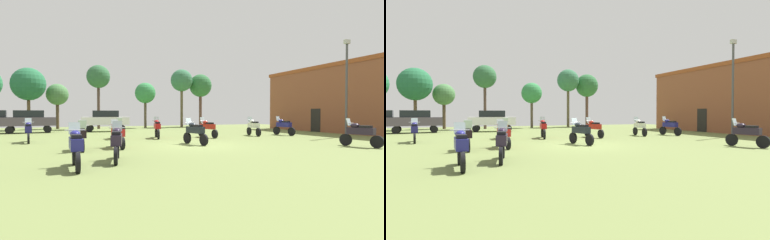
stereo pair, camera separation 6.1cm
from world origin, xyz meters
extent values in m
cube|color=olive|center=(0.00, 0.00, 0.01)|extent=(44.00, 52.00, 0.02)
cube|color=brown|center=(18.00, 5.31, 2.94)|extent=(6.00, 17.16, 5.88)
cube|color=brown|center=(18.00, 5.31, 6.05)|extent=(6.12, 17.50, 0.35)
cube|color=black|center=(15.03, 6.89, 1.10)|extent=(0.08, 1.20, 2.20)
cylinder|color=black|center=(-8.77, 5.96, 0.33)|extent=(0.20, 0.63, 0.62)
cylinder|color=black|center=(-8.57, 4.37, 0.33)|extent=(0.20, 0.63, 0.62)
cube|color=navy|center=(-8.67, 5.16, 0.82)|extent=(0.53, 1.40, 0.36)
ellipsoid|color=navy|center=(-8.71, 5.47, 1.10)|extent=(0.38, 0.52, 0.24)
cube|color=black|center=(-8.64, 4.93, 1.06)|extent=(0.37, 0.59, 0.12)
cube|color=silver|center=(-8.75, 5.81, 1.28)|extent=(0.38, 0.20, 0.39)
cylinder|color=#B7B7BC|center=(-8.73, 5.71, 1.22)|extent=(0.62, 0.11, 0.04)
cylinder|color=black|center=(9.25, 5.19, 0.35)|extent=(0.24, 0.67, 0.66)
cylinder|color=black|center=(9.52, 3.70, 0.35)|extent=(0.24, 0.67, 0.66)
cube|color=navy|center=(9.39, 4.45, 0.86)|extent=(0.59, 1.33, 0.36)
ellipsoid|color=navy|center=(9.33, 4.73, 1.14)|extent=(0.40, 0.53, 0.24)
cube|color=black|center=(9.43, 4.23, 1.10)|extent=(0.40, 0.60, 0.12)
cube|color=silver|center=(9.28, 5.05, 1.32)|extent=(0.38, 0.21, 0.39)
cylinder|color=#B7B7BC|center=(9.29, 4.95, 1.26)|extent=(0.62, 0.15, 0.04)
cylinder|color=black|center=(6.92, 5.64, 0.34)|extent=(0.18, 0.64, 0.63)
cylinder|color=black|center=(6.78, 4.14, 0.34)|extent=(0.18, 0.64, 0.63)
cube|color=silver|center=(6.85, 4.89, 0.83)|extent=(0.48, 1.31, 0.36)
ellipsoid|color=silver|center=(6.87, 5.18, 1.11)|extent=(0.36, 0.51, 0.24)
cube|color=black|center=(6.83, 4.67, 1.07)|extent=(0.35, 0.59, 0.12)
cube|color=silver|center=(6.90, 5.50, 1.29)|extent=(0.37, 0.18, 0.39)
cylinder|color=#B7B7BC|center=(6.89, 5.40, 1.23)|extent=(0.62, 0.09, 0.04)
cylinder|color=black|center=(-4.21, 1.13, 0.32)|extent=(0.20, 0.61, 0.60)
cylinder|color=black|center=(-4.01, -0.40, 0.32)|extent=(0.20, 0.61, 0.60)
cube|color=#B11E1D|center=(-4.11, 0.36, 0.80)|extent=(0.53, 1.34, 0.36)
ellipsoid|color=#B11E1D|center=(-4.15, 0.66, 1.08)|extent=(0.38, 0.52, 0.24)
cube|color=black|center=(-4.08, 0.14, 1.04)|extent=(0.37, 0.59, 0.12)
cube|color=silver|center=(-4.19, 0.98, 1.26)|extent=(0.38, 0.20, 0.39)
cylinder|color=#B7B7BC|center=(-4.18, 0.88, 1.20)|extent=(0.62, 0.12, 0.04)
cylinder|color=black|center=(-5.81, -0.73, 0.32)|extent=(0.15, 0.61, 0.61)
cylinder|color=black|center=(-5.88, 0.78, 0.32)|extent=(0.15, 0.61, 0.61)
cube|color=black|center=(-5.84, 0.03, 0.81)|extent=(0.42, 1.31, 0.36)
ellipsoid|color=black|center=(-5.83, -0.26, 1.09)|extent=(0.34, 0.50, 0.24)
cube|color=black|center=(-5.85, 0.25, 1.05)|extent=(0.33, 0.57, 0.12)
cube|color=silver|center=(-5.81, -0.59, 1.27)|extent=(0.37, 0.17, 0.39)
cylinder|color=#B7B7BC|center=(-5.82, -0.49, 1.21)|extent=(0.62, 0.07, 0.04)
cylinder|color=black|center=(-0.61, 6.16, 0.36)|extent=(0.23, 0.68, 0.67)
cylinder|color=black|center=(-0.88, 4.54, 0.36)|extent=(0.23, 0.68, 0.67)
cube|color=#AE1414|center=(-0.75, 5.35, 0.87)|extent=(0.58, 1.44, 0.36)
ellipsoid|color=#AE1414|center=(-0.69, 5.66, 1.15)|extent=(0.39, 0.53, 0.24)
cube|color=black|center=(-0.79, 5.11, 1.11)|extent=(0.39, 0.60, 0.12)
cube|color=silver|center=(-0.64, 6.00, 1.33)|extent=(0.38, 0.21, 0.39)
cylinder|color=#B7B7BC|center=(-0.65, 5.90, 1.27)|extent=(0.62, 0.14, 0.04)
cylinder|color=black|center=(-0.07, 1.22, 0.34)|extent=(0.28, 0.64, 0.63)
cylinder|color=black|center=(0.32, -0.25, 0.34)|extent=(0.28, 0.64, 0.63)
cube|color=black|center=(0.12, 0.48, 0.83)|extent=(0.68, 1.34, 0.36)
ellipsoid|color=black|center=(0.05, 0.76, 1.11)|extent=(0.43, 0.55, 0.24)
cube|color=black|center=(0.18, 0.26, 1.07)|extent=(0.43, 0.62, 0.12)
cube|color=silver|center=(-0.04, 1.08, 1.29)|extent=(0.39, 0.24, 0.39)
cylinder|color=#B7B7BC|center=(-0.01, 0.98, 1.23)|extent=(0.61, 0.19, 0.04)
cylinder|color=black|center=(7.44, -3.04, 0.34)|extent=(0.28, 0.65, 0.64)
cylinder|color=black|center=(7.84, -4.54, 0.34)|extent=(0.28, 0.65, 0.64)
cube|color=#241B2A|center=(7.64, -3.79, 0.84)|extent=(0.69, 1.36, 0.36)
ellipsoid|color=#241B2A|center=(7.57, -3.50, 1.12)|extent=(0.43, 0.55, 0.24)
cube|color=black|center=(7.70, -4.01, 1.08)|extent=(0.43, 0.62, 0.12)
cube|color=silver|center=(7.48, -3.19, 1.30)|extent=(0.39, 0.24, 0.39)
cylinder|color=#B7B7BC|center=(7.51, -3.28, 1.24)|extent=(0.61, 0.19, 0.04)
cylinder|color=black|center=(-6.17, -4.06, 0.32)|extent=(0.15, 0.61, 0.61)
cylinder|color=black|center=(-6.08, -5.63, 0.32)|extent=(0.15, 0.61, 0.61)
cube|color=navy|center=(-6.12, -4.85, 0.81)|extent=(0.43, 1.35, 0.36)
ellipsoid|color=navy|center=(-6.14, -4.55, 1.09)|extent=(0.35, 0.50, 0.24)
cube|color=black|center=(-6.11, -5.08, 1.05)|extent=(0.33, 0.58, 0.12)
cube|color=silver|center=(-6.16, -4.21, 1.27)|extent=(0.37, 0.17, 0.39)
cylinder|color=#B7B7BC|center=(-6.15, -4.31, 1.21)|extent=(0.62, 0.07, 0.04)
cylinder|color=black|center=(-3.34, 5.05, 0.33)|extent=(0.21, 0.63, 0.62)
cylinder|color=black|center=(-3.57, 6.58, 0.33)|extent=(0.21, 0.63, 0.62)
cube|color=#CB6B0B|center=(-3.46, 5.81, 0.82)|extent=(0.55, 1.36, 0.36)
ellipsoid|color=#CB6B0B|center=(-3.41, 5.52, 1.10)|extent=(0.39, 0.52, 0.24)
cube|color=black|center=(-3.49, 6.04, 1.06)|extent=(0.38, 0.60, 0.12)
cube|color=silver|center=(-3.36, 5.19, 1.28)|extent=(0.38, 0.20, 0.39)
cylinder|color=#B7B7BC|center=(-3.38, 5.29, 1.22)|extent=(0.62, 0.13, 0.04)
cylinder|color=black|center=(2.62, 5.38, 0.33)|extent=(0.24, 0.63, 0.62)
cylinder|color=black|center=(2.95, 3.79, 0.33)|extent=(0.24, 0.63, 0.62)
cube|color=#B02216|center=(2.79, 4.58, 0.82)|extent=(0.63, 1.42, 0.36)
ellipsoid|color=#B02216|center=(2.73, 4.89, 1.10)|extent=(0.41, 0.53, 0.24)
cube|color=black|center=(2.84, 4.35, 1.06)|extent=(0.41, 0.61, 0.12)
cube|color=silver|center=(2.66, 5.23, 1.28)|extent=(0.38, 0.22, 0.39)
cylinder|color=#B7B7BC|center=(2.68, 5.12, 1.22)|extent=(0.61, 0.16, 0.04)
cylinder|color=black|center=(-4.60, -3.07, 0.33)|extent=(0.22, 0.63, 0.61)
cylinder|color=black|center=(-4.88, -4.67, 0.33)|extent=(0.22, 0.63, 0.61)
cube|color=#281D31|center=(-4.74, -3.87, 0.81)|extent=(0.59, 1.43, 0.36)
ellipsoid|color=#281D31|center=(-4.68, -3.56, 1.09)|extent=(0.40, 0.53, 0.24)
cube|color=black|center=(-4.78, -4.11, 1.05)|extent=(0.39, 0.60, 0.12)
cube|color=silver|center=(-4.63, -3.22, 1.27)|extent=(0.38, 0.21, 0.39)
cylinder|color=#B7B7BC|center=(-4.64, -3.32, 1.21)|extent=(0.62, 0.14, 0.04)
cylinder|color=black|center=(-4.80, 14.16, 0.34)|extent=(0.66, 0.29, 0.64)
cylinder|color=black|center=(-4.65, 15.59, 0.34)|extent=(0.66, 0.29, 0.64)
cylinder|color=black|center=(-1.89, 13.85, 0.34)|extent=(0.66, 0.29, 0.64)
cylinder|color=black|center=(-1.74, 15.29, 0.34)|extent=(0.66, 0.29, 0.64)
cube|color=silver|center=(-3.27, 14.72, 1.03)|extent=(4.46, 2.24, 0.75)
cube|color=black|center=(-3.27, 14.72, 1.71)|extent=(2.52, 1.82, 0.61)
cylinder|color=black|center=(-11.17, 14.35, 0.34)|extent=(0.66, 0.30, 0.64)
cylinder|color=black|center=(-11.35, 15.77, 0.34)|extent=(0.66, 0.30, 0.64)
cylinder|color=black|center=(-11.20, 14.18, 0.34)|extent=(0.66, 0.29, 0.64)
cylinder|color=black|center=(-11.36, 15.61, 0.34)|extent=(0.66, 0.29, 0.64)
cylinder|color=black|center=(-8.30, 14.51, 0.34)|extent=(0.66, 0.29, 0.64)
cylinder|color=black|center=(-8.46, 15.94, 0.34)|extent=(0.66, 0.29, 0.64)
cube|color=#4D4454|center=(-9.83, 15.06, 1.03)|extent=(4.48, 2.28, 0.75)
cube|color=black|center=(-9.83, 15.06, 1.71)|extent=(2.53, 1.84, 0.61)
cylinder|color=brown|center=(-10.46, 20.22, 2.02)|extent=(0.32, 0.32, 4.01)
sphere|color=#23643C|center=(-10.46, 20.22, 4.79)|extent=(3.39, 3.39, 3.39)
cylinder|color=#4E3C2B|center=(-7.79, 21.62, 1.68)|extent=(0.34, 0.34, 3.31)
sphere|color=#477843|center=(-7.79, 21.62, 3.86)|extent=(2.36, 2.36, 2.36)
cylinder|color=#4D3931|center=(-3.54, 19.90, 2.65)|extent=(0.31, 0.31, 5.25)
sphere|color=#2F623A|center=(-3.54, 19.90, 5.85)|extent=(2.55, 2.55, 2.55)
cylinder|color=brown|center=(6.63, 20.83, 2.66)|extent=(0.33, 0.33, 5.28)
sphere|color=#336C47|center=(6.63, 20.83, 5.93)|extent=(2.78, 2.78, 2.78)
cylinder|color=#4D4133|center=(1.87, 20.48, 1.83)|extent=(0.31, 0.31, 3.62)
sphere|color=#318144|center=(1.87, 20.48, 4.20)|extent=(2.46, 2.46, 2.46)
cylinder|color=brown|center=(9.45, 21.34, 2.38)|extent=(0.38, 0.38, 4.72)
sphere|color=#2D6736|center=(9.45, 21.34, 5.41)|extent=(2.96, 2.96, 2.96)
cylinder|color=#47474C|center=(12.69, 1.49, 3.46)|extent=(0.16, 0.16, 6.88)
cube|color=#B2B2AD|center=(12.69, 1.49, 7.05)|extent=(0.44, 0.24, 0.30)
camera|label=1|loc=(-6.20, -14.89, 1.76)|focal=27.98mm
camera|label=2|loc=(-6.14, -14.91, 1.76)|focal=27.98mm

